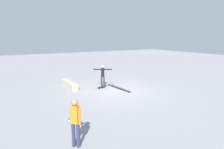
{
  "coord_description": "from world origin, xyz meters",
  "views": [
    {
      "loc": [
        -10.41,
        6.37,
        3.45
      ],
      "look_at": [
        0.32,
        0.08,
        1.0
      ],
      "focal_mm": 31.11,
      "sensor_mm": 36.0,
      "label": 1
    }
  ],
  "objects": [
    {
      "name": "ground_plane",
      "position": [
        0.0,
        0.0,
        0.0
      ],
      "size": [
        60.0,
        60.0,
        0.0
      ],
      "primitive_type": "plane",
      "color": "gray"
    },
    {
      "name": "skater_main",
      "position": [
        0.91,
        0.46,
        0.91
      ],
      "size": [
        0.71,
        1.12,
        1.57
      ],
      "rotation": [
        0.0,
        0.0,
        4.17
      ],
      "color": "#2D3351",
      "rests_on": "ground_plane"
    },
    {
      "name": "bystander_orange_shirt",
      "position": [
        -4.98,
        4.51,
        0.9
      ],
      "size": [
        0.3,
        0.31,
        1.59
      ],
      "rotation": [
        0.0,
        0.0,
        0.82
      ],
      "color": "#2D3351",
      "rests_on": "ground_plane"
    },
    {
      "name": "skateboard_main",
      "position": [
        0.97,
        0.47,
        0.07
      ],
      "size": [
        0.48,
        0.82,
        0.09
      ],
      "rotation": [
        0.0,
        0.0,
        5.1
      ],
      "color": "black",
      "rests_on": "ground_plane"
    },
    {
      "name": "skate_ledge",
      "position": [
        2.38,
        2.33,
        0.19
      ],
      "size": [
        2.4,
        0.49,
        0.38
      ],
      "primitive_type": "cube",
      "rotation": [
        0.0,
        0.0,
        0.02
      ],
      "color": "#B2A893",
      "rests_on": "ground_plane"
    },
    {
      "name": "grind_rail",
      "position": [
        0.32,
        -0.42,
        0.17
      ],
      "size": [
        2.5,
        0.46,
        0.4
      ],
      "rotation": [
        0.0,
        0.0,
        0.09
      ],
      "color": "black",
      "rests_on": "ground_plane"
    },
    {
      "name": "loose_skateboard_teal",
      "position": [
        -3.27,
        3.9,
        0.07
      ],
      "size": [
        0.82,
        0.45,
        0.09
      ],
      "rotation": [
        0.0,
        0.0,
        0.34
      ],
      "color": "teal",
      "rests_on": "ground_plane"
    }
  ]
}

